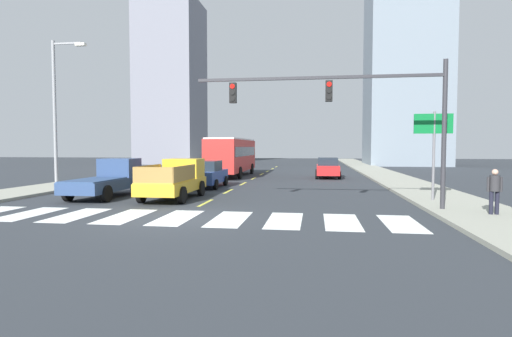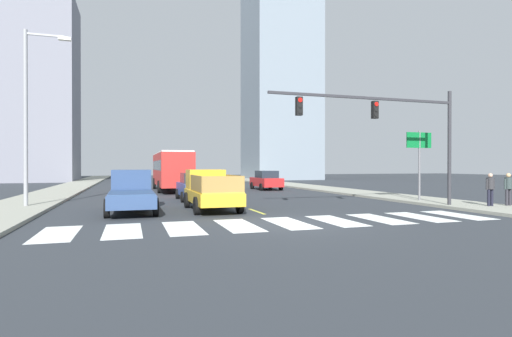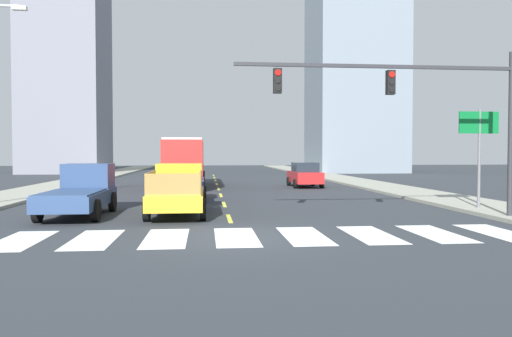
% 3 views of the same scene
% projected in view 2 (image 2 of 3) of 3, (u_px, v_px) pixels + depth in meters
% --- Properties ---
extents(ground_plane, '(160.00, 160.00, 0.00)m').
position_uv_depth(ground_plane, '(289.00, 223.00, 15.00)').
color(ground_plane, '#2C3137').
extents(sidewalk_right, '(3.54, 110.00, 0.15)m').
position_uv_depth(sidewalk_right, '(328.00, 189.00, 35.54)').
color(sidewalk_right, '#979889').
rests_on(sidewalk_right, ground).
extents(sidewalk_left, '(3.54, 110.00, 0.15)m').
position_uv_depth(sidewalk_left, '(51.00, 195.00, 28.78)').
color(sidewalk_left, '#979889').
rests_on(sidewalk_left, ground).
extents(crosswalk_stripe_0, '(1.20, 3.29, 0.01)m').
position_uv_depth(crosswalk_stripe_0, '(57.00, 234.00, 12.61)').
color(crosswalk_stripe_0, white).
rests_on(crosswalk_stripe_0, ground).
extents(crosswalk_stripe_1, '(1.20, 3.29, 0.01)m').
position_uv_depth(crosswalk_stripe_1, '(123.00, 231.00, 13.21)').
color(crosswalk_stripe_1, white).
rests_on(crosswalk_stripe_1, ground).
extents(crosswalk_stripe_2, '(1.20, 3.29, 0.01)m').
position_uv_depth(crosswalk_stripe_2, '(183.00, 228.00, 13.80)').
color(crosswalk_stripe_2, white).
rests_on(crosswalk_stripe_2, ground).
extents(crosswalk_stripe_3, '(1.20, 3.29, 0.01)m').
position_uv_depth(crosswalk_stripe_3, '(238.00, 225.00, 14.40)').
color(crosswalk_stripe_3, white).
rests_on(crosswalk_stripe_3, ground).
extents(crosswalk_stripe_4, '(1.20, 3.29, 0.01)m').
position_uv_depth(crosswalk_stripe_4, '(289.00, 223.00, 15.00)').
color(crosswalk_stripe_4, white).
rests_on(crosswalk_stripe_4, ground).
extents(crosswalk_stripe_5, '(1.20, 3.29, 0.01)m').
position_uv_depth(crosswalk_stripe_5, '(336.00, 221.00, 15.60)').
color(crosswalk_stripe_5, white).
rests_on(crosswalk_stripe_5, ground).
extents(crosswalk_stripe_6, '(1.20, 3.29, 0.01)m').
position_uv_depth(crosswalk_stripe_6, '(379.00, 219.00, 16.20)').
color(crosswalk_stripe_6, white).
rests_on(crosswalk_stripe_6, ground).
extents(crosswalk_stripe_7, '(1.20, 3.29, 0.01)m').
position_uv_depth(crosswalk_stripe_7, '(420.00, 217.00, 16.80)').
color(crosswalk_stripe_7, white).
rests_on(crosswalk_stripe_7, ground).
extents(crosswalk_stripe_8, '(1.20, 3.29, 0.01)m').
position_uv_depth(crosswalk_stripe_8, '(457.00, 215.00, 17.39)').
color(crosswalk_stripe_8, white).
rests_on(crosswalk_stripe_8, ground).
extents(lane_dash_0, '(0.16, 2.40, 0.01)m').
position_uv_depth(lane_dash_0, '(257.00, 211.00, 18.81)').
color(lane_dash_0, '#D3D044').
rests_on(lane_dash_0, ground).
extents(lane_dash_1, '(0.16, 2.40, 0.01)m').
position_uv_depth(lane_dash_1, '(231.00, 202.00, 23.58)').
color(lane_dash_1, '#D3D044').
rests_on(lane_dash_1, ground).
extents(lane_dash_2, '(0.16, 2.40, 0.01)m').
position_uv_depth(lane_dash_2, '(214.00, 196.00, 28.35)').
color(lane_dash_2, '#D3D044').
rests_on(lane_dash_2, ground).
extents(lane_dash_3, '(0.16, 2.40, 0.01)m').
position_uv_depth(lane_dash_3, '(202.00, 192.00, 33.11)').
color(lane_dash_3, '#D3D044').
rests_on(lane_dash_3, ground).
extents(lane_dash_4, '(0.16, 2.40, 0.01)m').
position_uv_depth(lane_dash_4, '(193.00, 188.00, 37.88)').
color(lane_dash_4, '#D3D044').
rests_on(lane_dash_4, ground).
extents(lane_dash_5, '(0.16, 2.40, 0.01)m').
position_uv_depth(lane_dash_5, '(186.00, 186.00, 42.64)').
color(lane_dash_5, '#D3D044').
rests_on(lane_dash_5, ground).
extents(lane_dash_6, '(0.16, 2.40, 0.01)m').
position_uv_depth(lane_dash_6, '(180.00, 184.00, 47.41)').
color(lane_dash_6, '#D3D044').
rests_on(lane_dash_6, ground).
extents(lane_dash_7, '(0.16, 2.40, 0.01)m').
position_uv_depth(lane_dash_7, '(175.00, 182.00, 52.18)').
color(lane_dash_7, '#D3D044').
rests_on(lane_dash_7, ground).
extents(pickup_stakebed, '(2.18, 5.20, 1.96)m').
position_uv_depth(pickup_stakebed, '(210.00, 191.00, 19.66)').
color(pickup_stakebed, gold).
rests_on(pickup_stakebed, ground).
extents(pickup_dark, '(2.18, 5.20, 1.96)m').
position_uv_depth(pickup_dark, '(131.00, 192.00, 18.66)').
color(pickup_dark, navy).
rests_on(pickup_dark, ground).
extents(city_bus, '(2.72, 10.80, 3.32)m').
position_uv_depth(city_bus, '(171.00, 168.00, 34.52)').
color(city_bus, red).
rests_on(city_bus, ground).
extents(sedan_near_right, '(2.02, 4.40, 1.72)m').
position_uv_depth(sedan_near_right, '(195.00, 187.00, 24.97)').
color(sedan_near_right, navy).
rests_on(sedan_near_right, ground).
extents(sedan_near_left, '(2.02, 4.40, 1.72)m').
position_uv_depth(sedan_near_left, '(266.00, 180.00, 36.05)').
color(sedan_near_left, red).
rests_on(sedan_near_left, ground).
extents(traffic_signal_gantry, '(10.01, 0.27, 6.00)m').
position_uv_depth(traffic_signal_gantry, '(396.00, 123.00, 19.55)').
color(traffic_signal_gantry, '#2D2D33').
rests_on(traffic_signal_gantry, ground).
extents(direction_sign_green, '(1.70, 0.12, 4.20)m').
position_uv_depth(direction_sign_green, '(419.00, 151.00, 23.17)').
color(direction_sign_green, slate).
rests_on(direction_sign_green, ground).
extents(streetlight_left, '(2.20, 0.28, 9.00)m').
position_uv_depth(streetlight_left, '(29.00, 110.00, 20.05)').
color(streetlight_left, gray).
rests_on(streetlight_left, ground).
extents(pedestrian_waiting, '(0.53, 0.34, 1.64)m').
position_uv_depth(pedestrian_waiting, '(490.00, 187.00, 19.87)').
color(pedestrian_waiting, black).
rests_on(pedestrian_waiting, sidewalk_right).
extents(pedestrian_walking, '(0.53, 0.34, 1.64)m').
position_uv_depth(pedestrian_walking, '(508.00, 186.00, 20.12)').
color(pedestrian_walking, '#29282F').
rests_on(pedestrian_walking, sidewalk_right).
extents(tower_tall_centre, '(10.60, 10.46, 43.26)m').
position_uv_depth(tower_tall_centre, '(281.00, 46.00, 64.61)').
color(tower_tall_centre, slate).
rests_on(tower_tall_centre, ground).
extents(block_mid_left, '(8.93, 9.90, 25.07)m').
position_uv_depth(block_mid_left, '(41.00, 90.00, 54.85)').
color(block_mid_left, slate).
rests_on(block_mid_left, ground).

